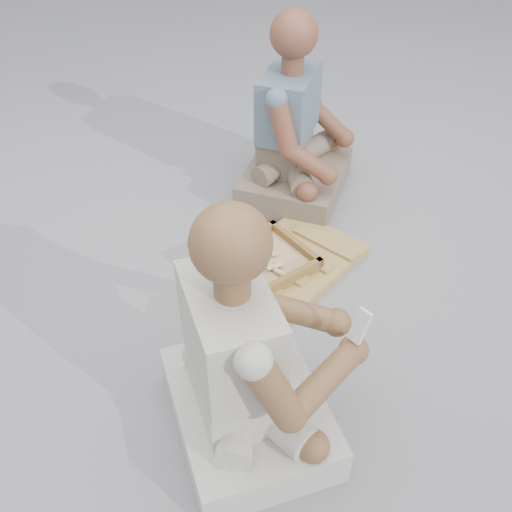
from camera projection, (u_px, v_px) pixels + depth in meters
ground at (271, 331)px, 2.33m from camera, size 60.00×60.00×0.00m
carved_panel at (289, 264)px, 2.61m from camera, size 0.76×0.60×0.04m
tool_tray at (259, 264)px, 2.54m from camera, size 0.46×0.38×0.06m
chisel_0 at (233, 250)px, 2.61m from camera, size 0.15×0.18×0.02m
chisel_1 at (251, 242)px, 2.65m from camera, size 0.09×0.21×0.02m
chisel_2 at (245, 253)px, 2.58m from camera, size 0.22×0.08×0.02m
chisel_3 at (277, 271)px, 2.48m from camera, size 0.08×0.22×0.02m
chisel_4 at (270, 268)px, 2.50m from camera, size 0.22×0.05×0.02m
chisel_5 at (247, 256)px, 2.56m from camera, size 0.15×0.19×0.02m
chisel_6 at (264, 256)px, 2.56m from camera, size 0.21×0.08×0.02m
chisel_7 at (265, 264)px, 2.52m from camera, size 0.14×0.19×0.02m
wood_chip_0 at (177, 265)px, 2.63m from camera, size 0.02×0.02×0.00m
wood_chip_1 at (203, 241)px, 2.77m from camera, size 0.02×0.02×0.00m
wood_chip_2 at (287, 237)px, 2.79m from camera, size 0.02×0.02×0.00m
wood_chip_3 at (265, 268)px, 2.61m from camera, size 0.02×0.02×0.00m
wood_chip_4 at (296, 280)px, 2.55m from camera, size 0.02×0.02×0.00m
wood_chip_5 at (255, 227)px, 2.85m from camera, size 0.02×0.02×0.00m
wood_chip_6 at (325, 266)px, 2.63m from camera, size 0.02×0.02×0.00m
wood_chip_7 at (216, 274)px, 2.59m from camera, size 0.02×0.02×0.00m
wood_chip_8 at (295, 314)px, 2.40m from camera, size 0.02×0.02×0.00m
wood_chip_9 at (290, 247)px, 2.73m from camera, size 0.02×0.02×0.00m
craftsman at (247, 367)px, 1.79m from camera, size 0.70×0.71×0.94m
companion at (295, 139)px, 2.89m from camera, size 0.78×0.75×0.95m
mobile_phone at (360, 326)px, 1.74m from camera, size 0.06×0.05×0.11m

